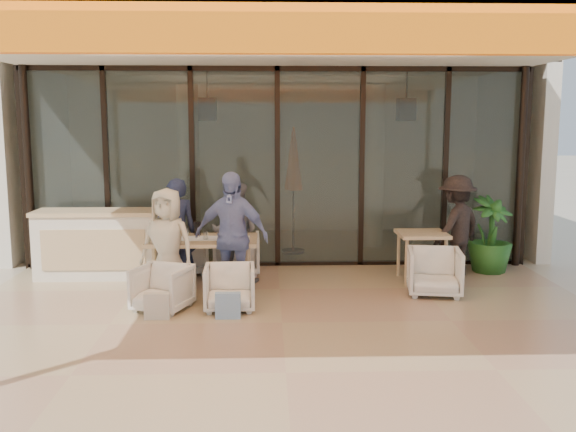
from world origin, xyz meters
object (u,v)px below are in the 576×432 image
at_px(host_counter, 99,244).
at_px(diner_periwinkle, 231,236).
at_px(chair_near_left, 162,286).
at_px(potted_palm, 490,235).
at_px(diner_grey, 235,233).
at_px(diner_cream, 167,245).
at_px(diner_navy, 177,231).
at_px(chair_far_left, 182,253).
at_px(chair_near_right, 230,286).
at_px(dining_table, 202,243).
at_px(side_table, 422,239).
at_px(standing_woman, 456,227).
at_px(side_chair, 434,270).
at_px(chair_far_right, 237,252).

xyz_separation_m(host_counter, diner_periwinkle, (2.05, -1.21, 0.32)).
height_order(chair_near_left, potted_palm, potted_palm).
bearing_deg(diner_grey, diner_cream, 59.64).
xyz_separation_m(host_counter, diner_navy, (1.21, -0.31, 0.24)).
relative_size(chair_far_left, chair_near_right, 1.09).
height_order(dining_table, side_table, dining_table).
bearing_deg(diner_navy, chair_near_left, 74.16).
height_order(chair_near_right, diner_cream, diner_cream).
bearing_deg(standing_woman, chair_far_left, -43.56).
relative_size(dining_table, side_chair, 2.09).
xyz_separation_m(chair_far_right, diner_cream, (-0.84, -1.40, 0.39)).
relative_size(chair_far_left, potted_palm, 0.58).
height_order(chair_near_right, standing_woman, standing_woman).
xyz_separation_m(chair_near_right, diner_navy, (-0.84, 1.40, 0.45)).
relative_size(chair_far_right, diner_grey, 0.48).
bearing_deg(side_chair, host_counter, 176.01).
distance_m(host_counter, diner_cream, 1.73).
xyz_separation_m(dining_table, side_table, (3.16, 0.39, -0.05)).
relative_size(chair_far_right, diner_navy, 0.46).
relative_size(chair_far_left, diner_navy, 0.45).
bearing_deg(host_counter, diner_cream, -44.87).
relative_size(host_counter, diner_grey, 1.24).
distance_m(chair_near_left, diner_grey, 1.69).
relative_size(diner_grey, side_table, 2.00).
bearing_deg(chair_near_left, diner_cream, 110.27).
height_order(diner_grey, side_chair, diner_grey).
height_order(host_counter, chair_near_left, host_counter).
distance_m(diner_grey, potted_palm, 3.95).
height_order(host_counter, diner_cream, diner_cream).
xyz_separation_m(dining_table, chair_far_left, (-0.41, 0.94, -0.34)).
xyz_separation_m(diner_grey, side_chair, (2.74, -0.81, -0.39)).
xyz_separation_m(chair_far_left, side_chair, (3.58, -1.31, 0.01)).
relative_size(chair_near_left, diner_periwinkle, 0.37).
relative_size(diner_cream, standing_woman, 0.96).
height_order(diner_grey, standing_woman, standing_woman).
xyz_separation_m(host_counter, chair_near_right, (2.05, -1.71, -0.21)).
xyz_separation_m(side_table, standing_woman, (0.59, 0.29, 0.14)).
bearing_deg(host_counter, chair_far_left, 8.92).
xyz_separation_m(diner_navy, potted_palm, (4.76, 0.45, -0.17)).
height_order(diner_grey, side_table, diner_grey).
distance_m(dining_table, side_chair, 3.20).
bearing_deg(side_table, diner_periwinkle, -162.85).
height_order(chair_near_left, diner_grey, diner_grey).
distance_m(dining_table, chair_near_left, 1.10).
xyz_separation_m(chair_near_right, diner_cream, (-0.84, 0.50, 0.43)).
xyz_separation_m(chair_far_right, diner_periwinkle, (0.00, -1.40, 0.50)).
xyz_separation_m(diner_periwinkle, side_chair, (2.74, 0.09, -0.50)).
bearing_deg(chair_near_left, dining_table, 86.84).
distance_m(host_counter, chair_near_right, 2.68).
bearing_deg(chair_near_right, standing_woman, 24.85).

